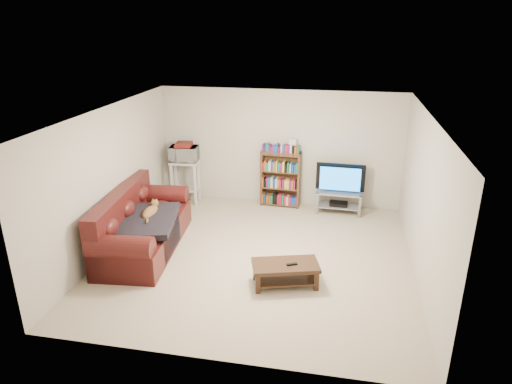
% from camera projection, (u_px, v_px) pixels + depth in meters
% --- Properties ---
extents(floor, '(5.00, 5.00, 0.00)m').
position_uv_depth(floor, '(257.00, 257.00, 7.58)').
color(floor, beige).
rests_on(floor, ground).
extents(ceiling, '(5.00, 5.00, 0.00)m').
position_uv_depth(ceiling, '(258.00, 113.00, 6.72)').
color(ceiling, white).
rests_on(ceiling, ground).
extents(wall_back, '(5.00, 0.00, 5.00)m').
position_uv_depth(wall_back, '(280.00, 148.00, 9.45)').
color(wall_back, beige).
rests_on(wall_back, ground).
extents(wall_front, '(5.00, 0.00, 5.00)m').
position_uv_depth(wall_front, '(214.00, 270.00, 4.86)').
color(wall_front, beige).
rests_on(wall_front, ground).
extents(wall_left, '(0.00, 5.00, 5.00)m').
position_uv_depth(wall_left, '(110.00, 180.00, 7.59)').
color(wall_left, beige).
rests_on(wall_left, ground).
extents(wall_right, '(0.00, 5.00, 5.00)m').
position_uv_depth(wall_right, '(424.00, 201.00, 6.71)').
color(wall_right, beige).
rests_on(wall_right, ground).
extents(sofa, '(1.26, 2.49, 1.02)m').
position_uv_depth(sofa, '(139.00, 229.00, 7.77)').
color(sofa, '#471312').
rests_on(sofa, floor).
extents(blanket, '(1.13, 1.35, 0.20)m').
position_uv_depth(blanket, '(146.00, 221.00, 7.52)').
color(blanket, black).
rests_on(blanket, sofa).
extents(cat, '(0.32, 0.68, 0.20)m').
position_uv_depth(cat, '(150.00, 212.00, 7.70)').
color(cat, brown).
rests_on(cat, sofa).
extents(coffee_table, '(1.07, 0.74, 0.35)m').
position_uv_depth(coffee_table, '(285.00, 270.00, 6.71)').
color(coffee_table, '#352012').
rests_on(coffee_table, floor).
extents(remote, '(0.16, 0.11, 0.02)m').
position_uv_depth(remote, '(292.00, 264.00, 6.63)').
color(remote, black).
rests_on(remote, coffee_table).
extents(tv_stand, '(0.92, 0.44, 0.45)m').
position_uv_depth(tv_stand, '(339.00, 198.00, 9.21)').
color(tv_stand, '#999EA3').
rests_on(tv_stand, floor).
extents(television, '(0.98, 0.16, 0.56)m').
position_uv_depth(television, '(340.00, 179.00, 9.06)').
color(television, black).
rests_on(television, tv_stand).
extents(dvd_player, '(0.37, 0.26, 0.06)m').
position_uv_depth(dvd_player, '(338.00, 204.00, 9.25)').
color(dvd_player, black).
rests_on(dvd_player, tv_stand).
extents(bookshelf, '(0.83, 0.30, 1.18)m').
position_uv_depth(bookshelf, '(281.00, 178.00, 9.46)').
color(bookshelf, '#54361D').
rests_on(bookshelf, floor).
extents(shelf_clutter, '(0.60, 0.19, 0.28)m').
position_uv_depth(shelf_clutter, '(286.00, 147.00, 9.21)').
color(shelf_clutter, silver).
rests_on(shelf_clutter, bookshelf).
extents(microwave_stand, '(0.61, 0.47, 0.92)m').
position_uv_depth(microwave_stand, '(185.00, 176.00, 9.64)').
color(microwave_stand, silver).
rests_on(microwave_stand, floor).
extents(microwave, '(0.60, 0.43, 0.31)m').
position_uv_depth(microwave, '(184.00, 154.00, 9.47)').
color(microwave, silver).
rests_on(microwave, microwave_stand).
extents(game_boxes, '(0.36, 0.32, 0.05)m').
position_uv_depth(game_boxes, '(184.00, 145.00, 9.40)').
color(game_boxes, maroon).
rests_on(game_boxes, microwave).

